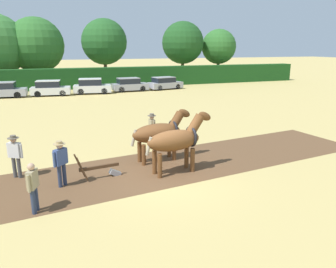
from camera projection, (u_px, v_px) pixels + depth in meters
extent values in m
plane|color=tan|center=(163.00, 177.00, 12.56)|extent=(240.00, 240.00, 0.00)
cube|color=brown|center=(63.00, 185.00, 11.85)|extent=(27.76, 7.41, 0.01)
cube|color=#194719|center=(82.00, 78.00, 38.82)|extent=(59.28, 1.65, 2.37)
cylinder|color=#4C3823|center=(39.00, 73.00, 41.56)|extent=(0.44, 0.44, 3.12)
sphere|color=#2D6628|center=(36.00, 45.00, 40.67)|extent=(6.82, 6.82, 6.82)
cylinder|color=brown|center=(106.00, 69.00, 43.80)|extent=(0.44, 0.44, 3.80)
sphere|color=#235623|center=(104.00, 42.00, 42.89)|extent=(5.93, 5.93, 5.93)
cylinder|color=#4C3823|center=(182.00, 68.00, 46.30)|extent=(0.44, 0.44, 3.75)
sphere|color=#1E4C1E|center=(183.00, 43.00, 45.40)|extent=(5.78, 5.78, 5.78)
cylinder|color=#4C3823|center=(218.00, 68.00, 48.18)|extent=(0.44, 0.44, 3.45)
sphere|color=#2D6628|center=(219.00, 47.00, 47.38)|extent=(4.95, 4.95, 4.95)
ellipsoid|color=brown|center=(174.00, 140.00, 12.66)|extent=(2.31, 1.12, 0.81)
cylinder|color=brown|center=(187.00, 157.00, 13.40)|extent=(0.18, 0.18, 0.96)
cylinder|color=brown|center=(192.00, 160.00, 12.99)|extent=(0.18, 0.18, 0.96)
cylinder|color=brown|center=(155.00, 162.00, 12.76)|extent=(0.18, 0.18, 0.96)
cylinder|color=brown|center=(160.00, 166.00, 12.36)|extent=(0.18, 0.18, 0.96)
cylinder|color=brown|center=(195.00, 125.00, 12.94)|extent=(0.85, 0.48, 0.93)
ellipsoid|color=brown|center=(205.00, 116.00, 13.06)|extent=(0.71, 0.34, 0.54)
cube|color=gray|center=(199.00, 120.00, 12.99)|extent=(0.45, 0.13, 0.60)
cylinder|color=gray|center=(149.00, 146.00, 12.22)|extent=(0.31, 0.16, 0.71)
torus|color=black|center=(191.00, 136.00, 12.99)|extent=(0.21, 0.84, 0.84)
ellipsoid|color=brown|center=(157.00, 133.00, 14.00)|extent=(2.31, 1.12, 0.81)
cylinder|color=brown|center=(169.00, 147.00, 14.73)|extent=(0.18, 0.18, 0.89)
cylinder|color=brown|center=(174.00, 150.00, 14.33)|extent=(0.18, 0.18, 0.89)
cylinder|color=brown|center=(140.00, 152.00, 14.10)|extent=(0.18, 0.18, 0.89)
cylinder|color=brown|center=(144.00, 155.00, 13.69)|extent=(0.18, 0.18, 0.89)
cylinder|color=brown|center=(176.00, 120.00, 14.30)|extent=(0.80, 0.48, 0.85)
ellipsoid|color=brown|center=(184.00, 113.00, 14.40)|extent=(0.71, 0.34, 0.54)
cube|color=gray|center=(180.00, 116.00, 14.33)|extent=(0.41, 0.13, 0.53)
cylinder|color=gray|center=(134.00, 138.00, 13.56)|extent=(0.31, 0.16, 0.71)
torus|color=black|center=(173.00, 130.00, 14.33)|extent=(0.21, 0.85, 0.84)
cube|color=#4C331E|center=(99.00, 167.00, 12.33)|extent=(1.52, 0.28, 0.12)
cube|color=#939399|center=(115.00, 173.00, 12.69)|extent=(0.50, 0.26, 0.39)
cylinder|color=#4C331E|center=(80.00, 166.00, 12.18)|extent=(0.40, 0.11, 0.96)
cylinder|color=#4C331E|center=(82.00, 169.00, 11.83)|extent=(0.40, 0.11, 0.96)
cylinder|color=#28334C|center=(64.00, 174.00, 11.73)|extent=(0.14, 0.14, 0.82)
cylinder|color=#28334C|center=(60.00, 176.00, 11.55)|extent=(0.14, 0.14, 0.82)
cube|color=#3D5184|center=(60.00, 157.00, 11.46)|extent=(0.49, 0.46, 0.58)
sphere|color=tan|center=(59.00, 146.00, 11.35)|extent=(0.22, 0.22, 0.22)
cylinder|color=#3D5184|center=(66.00, 155.00, 11.70)|extent=(0.09, 0.09, 0.55)
cylinder|color=#3D5184|center=(54.00, 160.00, 11.22)|extent=(0.09, 0.09, 0.55)
cylinder|color=tan|center=(59.00, 144.00, 11.33)|extent=(0.42, 0.42, 0.02)
cylinder|color=tan|center=(59.00, 142.00, 11.32)|extent=(0.21, 0.21, 0.10)
cylinder|color=#4C4C4C|center=(151.00, 138.00, 16.35)|extent=(0.14, 0.14, 0.82)
cylinder|color=#4C4C4C|center=(153.00, 139.00, 16.16)|extent=(0.14, 0.14, 0.82)
cube|color=tan|center=(152.00, 125.00, 16.08)|extent=(0.21, 0.48, 0.58)
sphere|color=tan|center=(152.00, 117.00, 15.97)|extent=(0.22, 0.22, 0.22)
cylinder|color=tan|center=(150.00, 124.00, 16.34)|extent=(0.09, 0.09, 0.54)
cylinder|color=tan|center=(154.00, 127.00, 15.83)|extent=(0.09, 0.09, 0.54)
cylinder|color=#665B4C|center=(152.00, 116.00, 15.95)|extent=(0.42, 0.42, 0.02)
cylinder|color=#665B4C|center=(152.00, 115.00, 15.94)|extent=(0.21, 0.21, 0.10)
cylinder|color=#28334C|center=(36.00, 199.00, 9.89)|extent=(0.14, 0.14, 0.79)
cylinder|color=#28334C|center=(33.00, 202.00, 9.69)|extent=(0.14, 0.14, 0.79)
cube|color=tan|center=(32.00, 179.00, 9.62)|extent=(0.34, 0.50, 0.56)
sphere|color=tan|center=(31.00, 167.00, 9.52)|extent=(0.21, 0.21, 0.21)
cylinder|color=tan|center=(36.00, 176.00, 9.89)|extent=(0.09, 0.09, 0.53)
cylinder|color=tan|center=(29.00, 184.00, 9.36)|extent=(0.09, 0.09, 0.53)
cylinder|color=#4C4C4C|center=(14.00, 167.00, 12.43)|extent=(0.14, 0.14, 0.81)
cylinder|color=#4C4C4C|center=(19.00, 168.00, 12.38)|extent=(0.14, 0.14, 0.81)
cube|color=silver|center=(15.00, 150.00, 12.23)|extent=(0.50, 0.43, 0.57)
sphere|color=tan|center=(13.00, 140.00, 12.12)|extent=(0.22, 0.22, 0.22)
cylinder|color=silver|center=(8.00, 150.00, 12.30)|extent=(0.09, 0.09, 0.54)
cylinder|color=silver|center=(21.00, 151.00, 12.17)|extent=(0.09, 0.09, 0.54)
cylinder|color=#665B4C|center=(13.00, 138.00, 12.11)|extent=(0.42, 0.42, 0.02)
cylinder|color=#665B4C|center=(13.00, 137.00, 12.09)|extent=(0.21, 0.21, 0.10)
cube|color=#9E9EA8|center=(4.00, 92.00, 31.91)|extent=(4.17, 2.04, 0.70)
cube|color=black|center=(1.00, 86.00, 31.69)|extent=(2.54, 1.75, 0.58)
cube|color=#9E9EA8|center=(1.00, 82.00, 31.60)|extent=(2.54, 1.75, 0.06)
cylinder|color=black|center=(20.00, 93.00, 33.01)|extent=(0.64, 0.26, 0.62)
cylinder|color=black|center=(17.00, 95.00, 31.58)|extent=(0.64, 0.26, 0.62)
cube|color=silver|center=(51.00, 90.00, 33.15)|extent=(3.98, 2.18, 0.71)
cube|color=black|center=(48.00, 84.00, 32.94)|extent=(2.45, 1.83, 0.60)
cube|color=silver|center=(48.00, 81.00, 32.86)|extent=(2.45, 1.83, 0.06)
cylinder|color=black|center=(64.00, 91.00, 34.19)|extent=(0.63, 0.29, 0.61)
cylinder|color=black|center=(63.00, 93.00, 32.75)|extent=(0.63, 0.29, 0.61)
cylinder|color=black|center=(40.00, 92.00, 33.67)|extent=(0.63, 0.29, 0.61)
cylinder|color=black|center=(38.00, 94.00, 32.23)|extent=(0.63, 0.29, 0.61)
cube|color=silver|center=(93.00, 88.00, 34.57)|extent=(4.06, 2.38, 0.73)
cube|color=black|center=(90.00, 82.00, 34.35)|extent=(2.52, 1.98, 0.62)
cube|color=silver|center=(90.00, 79.00, 34.27)|extent=(2.52, 1.98, 0.06)
cylinder|color=black|center=(104.00, 89.00, 35.63)|extent=(0.67, 0.31, 0.65)
cylinder|color=black|center=(104.00, 91.00, 34.09)|extent=(0.67, 0.31, 0.65)
cylinder|color=black|center=(81.00, 90.00, 35.16)|extent=(0.67, 0.31, 0.65)
cylinder|color=black|center=(81.00, 92.00, 33.62)|extent=(0.67, 0.31, 0.65)
cube|color=#9E9EA8|center=(130.00, 87.00, 36.43)|extent=(3.95, 1.89, 0.68)
cube|color=black|center=(128.00, 81.00, 36.20)|extent=(2.39, 1.65, 0.57)
cube|color=#9E9EA8|center=(128.00, 78.00, 36.12)|extent=(2.39, 1.65, 0.06)
cylinder|color=black|center=(139.00, 87.00, 37.60)|extent=(0.64, 0.25, 0.63)
cylinder|color=black|center=(143.00, 89.00, 36.26)|extent=(0.64, 0.25, 0.63)
cylinder|color=black|center=(118.00, 88.00, 36.71)|extent=(0.64, 0.25, 0.63)
cylinder|color=black|center=(121.00, 90.00, 35.37)|extent=(0.64, 0.25, 0.63)
cube|color=#A8A8B2|center=(165.00, 85.00, 38.15)|extent=(4.22, 2.53, 0.66)
cube|color=black|center=(164.00, 80.00, 37.90)|extent=(2.64, 2.05, 0.54)
cube|color=#A8A8B2|center=(164.00, 77.00, 37.82)|extent=(2.64, 2.05, 0.06)
cylinder|color=black|center=(170.00, 85.00, 39.46)|extent=(0.64, 0.34, 0.61)
cylinder|color=black|center=(178.00, 87.00, 38.17)|extent=(0.64, 0.34, 0.61)
cylinder|color=black|center=(153.00, 87.00, 38.23)|extent=(0.64, 0.34, 0.61)
cylinder|color=black|center=(160.00, 88.00, 36.94)|extent=(0.64, 0.34, 0.61)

